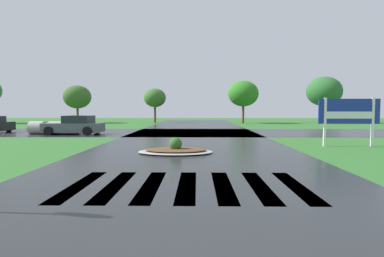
% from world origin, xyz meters
% --- Properties ---
extents(asphalt_roadway, '(9.73, 80.00, 0.01)m').
position_xyz_m(asphalt_roadway, '(0.00, 10.00, 0.00)').
color(asphalt_roadway, '#232628').
rests_on(asphalt_roadway, ground).
extents(asphalt_cross_road, '(90.00, 8.76, 0.01)m').
position_xyz_m(asphalt_cross_road, '(0.00, 22.80, 0.00)').
color(asphalt_cross_road, '#232628').
rests_on(asphalt_cross_road, ground).
extents(crosswalk_stripes, '(5.85, 3.30, 0.01)m').
position_xyz_m(crosswalk_stripes, '(0.00, 5.33, 0.00)').
color(crosswalk_stripes, white).
rests_on(crosswalk_stripes, ground).
extents(estate_billboard, '(3.02, 0.20, 2.46)m').
position_xyz_m(estate_billboard, '(7.90, 13.62, 1.66)').
color(estate_billboard, white).
rests_on(estate_billboard, ground).
extents(median_island, '(3.23, 2.11, 0.68)m').
position_xyz_m(median_island, '(-0.68, 11.13, 0.13)').
color(median_island, '#9E9B93').
rests_on(median_island, ground).
extents(car_silver_hatch, '(4.24, 2.30, 1.39)m').
position_xyz_m(car_silver_hatch, '(-8.81, 20.75, 0.64)').
color(car_silver_hatch, '#4C545B').
rests_on(car_silver_hatch, ground).
extents(drainage_pipe_stack, '(3.74, 1.23, 0.97)m').
position_xyz_m(drainage_pipe_stack, '(-10.39, 20.83, 0.49)').
color(drainage_pipe_stack, '#9E9B93').
rests_on(drainage_pipe_stack, ground).
extents(background_treeline, '(48.51, 6.65, 6.11)m').
position_xyz_m(background_treeline, '(-2.46, 39.00, 3.90)').
color(background_treeline, '#4C3823').
rests_on(background_treeline, ground).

